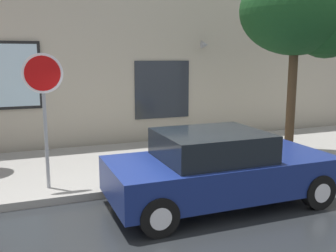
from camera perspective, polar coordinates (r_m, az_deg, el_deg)
The scene contains 7 objects.
ground_plane at distance 6.99m, azimuth -2.34°, elevation -12.76°, with size 60.00×60.00×0.00m, color black.
sidewalk at distance 9.69m, azimuth -8.13°, elevation -5.76°, with size 20.00×4.00×0.15m, color gray.
building_facade at distance 11.79m, azimuth -11.56°, elevation 13.70°, with size 20.00×0.67×7.00m.
parked_car at distance 7.25m, azimuth 7.50°, elevation -6.25°, with size 4.18×1.94×1.39m.
fire_hydrant at distance 9.61m, azimuth 6.44°, elevation -2.92°, with size 0.30×0.44×0.82m.
street_tree at distance 10.30m, azimuth 19.26°, elevation 15.28°, with size 2.86×2.43×4.75m.
stop_sign at distance 7.73m, azimuth -17.91°, elevation 4.47°, with size 0.76×0.10×2.65m.
Camera 1 is at (-2.07, -6.09, 2.73)m, focal length 41.23 mm.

